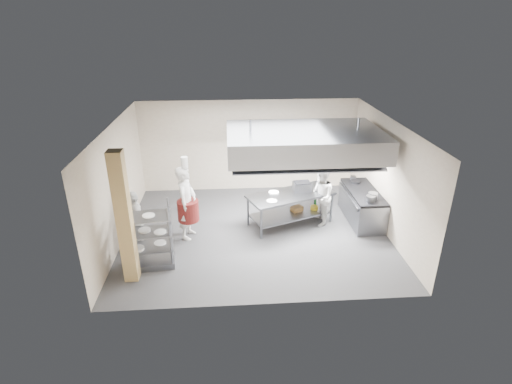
{
  "coord_description": "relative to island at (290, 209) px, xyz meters",
  "views": [
    {
      "loc": [
        -0.67,
        -9.5,
        5.41
      ],
      "look_at": [
        0.03,
        0.2,
        1.09
      ],
      "focal_mm": 28.0,
      "sensor_mm": 36.0,
      "label": 1
    }
  ],
  "objects": [
    {
      "name": "griddle",
      "position": [
        0.35,
        0.2,
        0.57
      ],
      "size": [
        0.51,
        0.41,
        0.23
      ],
      "primitive_type": "cube",
      "rotation": [
        0.0,
        0.0,
        0.08
      ],
      "color": "slate",
      "rests_on": "island_worktop"
    },
    {
      "name": "hood_strip_b",
      "position": [
        1.2,
        -0.01,
        1.62
      ],
      "size": [
        1.6,
        0.12,
        0.04
      ],
      "primitive_type": "cube",
      "color": "white",
      "rests_on": "exhaust_hood"
    },
    {
      "name": "wicker_basket",
      "position": [
        0.21,
        0.11,
        -0.07
      ],
      "size": [
        0.38,
        0.34,
        0.14
      ],
      "primitive_type": "cube",
      "rotation": [
        0.0,
        0.0,
        0.49
      ],
      "color": "brown",
      "rests_on": "island_undershelf"
    },
    {
      "name": "chef_head",
      "position": [
        -2.79,
        -0.54,
        0.53
      ],
      "size": [
        0.63,
        0.81,
        1.97
      ],
      "primitive_type": "imported",
      "rotation": [
        0.0,
        0.0,
        1.34
      ],
      "color": "silver",
      "rests_on": "floor"
    },
    {
      "name": "stockpot",
      "position": [
        2.14,
        -0.46,
        0.53
      ],
      "size": [
        0.25,
        0.25,
        0.18
      ],
      "primitive_type": "cylinder",
      "color": "gray",
      "rests_on": "range_top"
    },
    {
      "name": "wall_shelf",
      "position": [
        0.8,
        2.43,
        1.04
      ],
      "size": [
        1.5,
        0.28,
        0.04
      ],
      "primitive_type": "cube",
      "color": "gray",
      "rests_on": "wall_back"
    },
    {
      "name": "chef_line",
      "position": [
        0.82,
        -0.08,
        0.38
      ],
      "size": [
        0.68,
        0.85,
        1.67
      ],
      "primitive_type": "imported",
      "rotation": [
        0.0,
        0.0,
        -1.63
      ],
      "color": "silver",
      "rests_on": "floor"
    },
    {
      "name": "floor",
      "position": [
        -1.0,
        -0.41,
        -0.46
      ],
      "size": [
        7.0,
        7.0,
        0.0
      ],
      "primitive_type": "plane",
      "color": "#2C2C2E",
      "rests_on": "ground"
    },
    {
      "name": "range_top",
      "position": [
        2.08,
        0.09,
        0.41
      ],
      "size": [
        0.78,
        1.96,
        0.06
      ],
      "primitive_type": "cube",
      "color": "black",
      "rests_on": "cooking_range"
    },
    {
      "name": "island_worktop",
      "position": [
        0.0,
        0.0,
        0.42
      ],
      "size": [
        2.57,
        1.8,
        0.06
      ],
      "primitive_type": "cube",
      "rotation": [
        0.0,
        0.0,
        0.38
      ],
      "color": "gray",
      "rests_on": "island"
    },
    {
      "name": "cooking_range",
      "position": [
        2.08,
        0.09,
        -0.04
      ],
      "size": [
        0.8,
        2.0,
        0.84
      ],
      "primitive_type": "cube",
      "color": "gray",
      "rests_on": "floor"
    },
    {
      "name": "ceiling",
      "position": [
        -1.0,
        -0.41,
        2.54
      ],
      "size": [
        7.0,
        7.0,
        0.0
      ],
      "primitive_type": "plane",
      "rotation": [
        3.14,
        0.0,
        0.0
      ],
      "color": "silver",
      "rests_on": "wall_back"
    },
    {
      "name": "chef_plating",
      "position": [
        -4.0,
        -1.06,
        0.33
      ],
      "size": [
        0.79,
        0.99,
        1.57
      ],
      "primitive_type": "imported",
      "rotation": [
        0.0,
        0.0,
        -1.05
      ],
      "color": "silver",
      "rests_on": "floor"
    },
    {
      "name": "hood_strip_a",
      "position": [
        -0.6,
        -0.01,
        1.62
      ],
      "size": [
        1.6,
        0.12,
        0.04
      ],
      "primitive_type": "cube",
      "color": "white",
      "rests_on": "exhaust_hood"
    },
    {
      "name": "exhaust_hood",
      "position": [
        0.3,
        -0.01,
        1.94
      ],
      "size": [
        4.0,
        2.5,
        0.6
      ],
      "primitive_type": "cube",
      "color": "gray",
      "rests_on": "ceiling"
    },
    {
      "name": "wall_right",
      "position": [
        2.5,
        -0.41,
        1.04
      ],
      "size": [
        0.0,
        6.0,
        6.0
      ],
      "primitive_type": "plane",
      "rotation": [
        1.57,
        0.0,
        -1.57
      ],
      "color": "#B3A38E",
      "rests_on": "ground"
    },
    {
      "name": "wall_back",
      "position": [
        -1.0,
        2.59,
        1.04
      ],
      "size": [
        7.0,
        0.0,
        7.0
      ],
      "primitive_type": "plane",
      "rotation": [
        1.57,
        0.0,
        0.0
      ],
      "color": "#B3A38E",
      "rests_on": "ground"
    },
    {
      "name": "plate_stack",
      "position": [
        -3.55,
        -1.82,
        0.06
      ],
      "size": [
        0.28,
        0.28,
        0.05
      ],
      "primitive_type": "cylinder",
      "color": "white",
      "rests_on": "pass_rack"
    },
    {
      "name": "island",
      "position": [
        0.0,
        0.0,
        0.0
      ],
      "size": [
        2.57,
        1.8,
        0.91
      ],
      "primitive_type": null,
      "rotation": [
        0.0,
        0.0,
        0.38
      ],
      "color": "gray",
      "rests_on": "floor"
    },
    {
      "name": "wall_left",
      "position": [
        -4.5,
        -0.41,
        1.04
      ],
      "size": [
        0.0,
        6.0,
        6.0
      ],
      "primitive_type": "plane",
      "rotation": [
        1.57,
        0.0,
        1.57
      ],
      "color": "#B3A38E",
      "rests_on": "ground"
    },
    {
      "name": "column",
      "position": [
        -3.9,
        -2.31,
        1.04
      ],
      "size": [
        0.3,
        0.3,
        3.0
      ],
      "primitive_type": "cube",
      "color": "tan",
      "rests_on": "floor"
    },
    {
      "name": "pass_rack",
      "position": [
        -3.55,
        -1.82,
        0.34
      ],
      "size": [
        1.12,
        0.73,
        1.59
      ],
      "primitive_type": null,
      "rotation": [
        0.0,
        0.0,
        0.11
      ],
      "color": "slate",
      "rests_on": "floor"
    },
    {
      "name": "island_undershelf",
      "position": [
        0.0,
        0.0,
        -0.16
      ],
      "size": [
        2.36,
        1.64,
        0.04
      ],
      "primitive_type": "cube",
      "rotation": [
        0.0,
        0.0,
        0.38
      ],
      "color": "slate",
      "rests_on": "island"
    }
  ]
}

